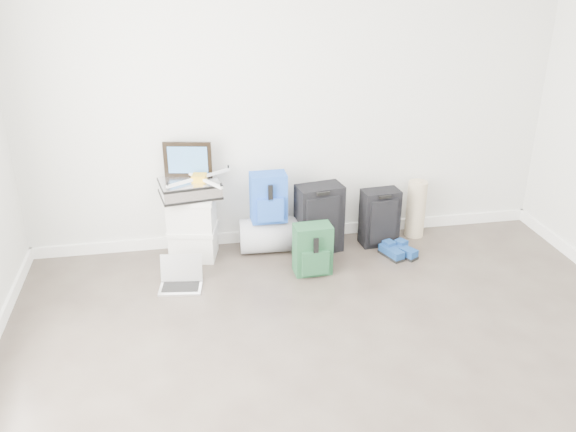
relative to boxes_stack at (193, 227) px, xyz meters
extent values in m
cube|color=silver|center=(0.89, 0.21, 1.07)|extent=(4.50, 0.02, 2.70)
cube|color=white|center=(0.89, 0.20, -0.23)|extent=(4.50, 0.02, 0.10)
cube|color=silver|center=(0.00, 0.00, -0.16)|extent=(0.42, 0.37, 0.24)
cube|color=silver|center=(0.00, 0.00, -0.02)|extent=(0.45, 0.39, 0.04)
cube|color=silver|center=(0.00, 0.00, 0.12)|extent=(0.42, 0.37, 0.24)
cube|color=silver|center=(0.00, 0.00, 0.26)|extent=(0.45, 0.39, 0.04)
cube|color=#B2B2B7|center=(0.00, 0.00, 0.34)|extent=(0.51, 0.41, 0.13)
cube|color=black|center=(0.00, 0.10, 0.56)|extent=(0.39, 0.10, 0.29)
cube|color=#294EA6|center=(0.00, 0.09, 0.56)|extent=(0.32, 0.07, 0.22)
cube|color=gold|center=(0.08, -0.02, 0.44)|extent=(0.13, 0.13, 0.05)
cube|color=white|center=(0.21, 0.06, 0.44)|extent=(0.27, 0.18, 0.02)
cube|color=white|center=(0.00, 0.11, 0.44)|extent=(0.18, 0.27, 0.02)
cube|color=white|center=(-0.05, -0.10, 0.44)|extent=(0.27, 0.18, 0.02)
cube|color=white|center=(0.16, -0.15, 0.44)|extent=(0.18, 0.27, 0.02)
cylinder|color=gray|center=(0.64, -0.01, -0.13)|extent=(0.50, 0.33, 0.30)
cube|color=#1C40B8|center=(0.64, -0.03, 0.23)|extent=(0.30, 0.18, 0.42)
cube|color=#1C40B8|center=(0.64, -0.13, 0.16)|extent=(0.22, 0.06, 0.20)
cube|color=black|center=(1.07, -0.07, 0.02)|extent=(0.41, 0.28, 0.59)
cube|color=black|center=(1.07, -0.19, 0.02)|extent=(0.29, 0.08, 0.47)
cube|color=black|center=(1.07, -0.19, 0.30)|extent=(0.12, 0.04, 0.02)
cube|color=#14371B|center=(0.93, -0.44, -0.07)|extent=(0.30, 0.19, 0.41)
cube|color=#14371B|center=(0.93, -0.54, -0.14)|extent=(0.22, 0.07, 0.20)
cube|color=black|center=(1.61, -0.04, -0.03)|extent=(0.33, 0.21, 0.50)
cube|color=black|center=(1.61, -0.15, -0.03)|extent=(0.24, 0.05, 0.40)
cube|color=black|center=(1.61, -0.14, 0.21)|extent=(0.11, 0.03, 0.02)
cube|color=black|center=(1.64, -0.31, -0.27)|extent=(0.18, 0.27, 0.02)
cube|color=#1A589E|center=(1.64, -0.31, -0.23)|extent=(0.17, 0.26, 0.06)
cube|color=black|center=(1.75, -0.31, -0.27)|extent=(0.21, 0.26, 0.02)
cube|color=#1A589E|center=(1.75, -0.31, -0.23)|extent=(0.20, 0.25, 0.06)
cylinder|color=tan|center=(1.98, 0.06, -0.02)|extent=(0.17, 0.17, 0.52)
cube|color=silver|center=(-0.13, -0.52, -0.27)|extent=(0.35, 0.27, 0.02)
cube|color=black|center=(-0.13, -0.52, -0.26)|extent=(0.30, 0.19, 0.00)
cube|color=black|center=(-0.11, -0.41, -0.16)|extent=(0.32, 0.06, 0.21)
camera|label=1|loc=(-0.04, -4.65, 2.16)|focal=38.00mm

